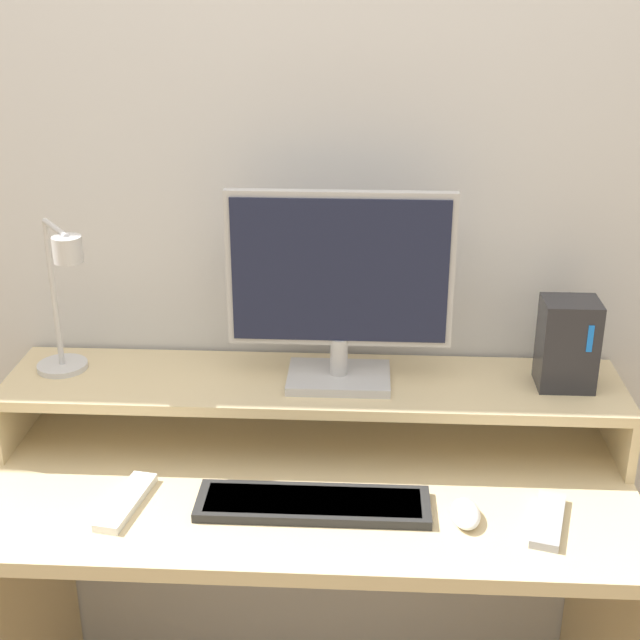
{
  "coord_description": "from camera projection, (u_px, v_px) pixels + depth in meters",
  "views": [
    {
      "loc": [
        0.1,
        -1.22,
        1.7
      ],
      "look_at": [
        0.02,
        0.32,
        1.07
      ],
      "focal_mm": 50.0,
      "sensor_mm": 36.0,
      "label": 1
    }
  ],
  "objects": [
    {
      "name": "wall_back",
      "position": [
        317.0,
        185.0,
        1.86
      ],
      "size": [
        6.0,
        0.05,
        2.5
      ],
      "color": "silver",
      "rests_on": "ground_plane"
    },
    {
      "name": "desk",
      "position": [
        309.0,
        566.0,
        1.84
      ],
      "size": [
        1.28,
        0.57,
        0.73
      ],
      "color": "beige",
      "rests_on": "ground_plane"
    },
    {
      "name": "monitor_shelf",
      "position": [
        313.0,
        389.0,
        1.85
      ],
      "size": [
        1.28,
        0.27,
        0.15
      ],
      "color": "beige",
      "rests_on": "desk"
    },
    {
      "name": "monitor",
      "position": [
        340.0,
        285.0,
        1.76
      ],
      "size": [
        0.45,
        0.15,
        0.4
      ],
      "color": "#BCBCC1",
      "rests_on": "monitor_shelf"
    },
    {
      "name": "desk_lamp",
      "position": [
        63.0,
        301.0,
        1.78
      ],
      "size": [
        0.16,
        0.18,
        0.33
      ],
      "color": "silver",
      "rests_on": "monitor_shelf"
    },
    {
      "name": "router_dock",
      "position": [
        567.0,
        344.0,
        1.79
      ],
      "size": [
        0.11,
        0.1,
        0.19
      ],
      "color": "#28282D",
      "rests_on": "monitor_shelf"
    },
    {
      "name": "keyboard",
      "position": [
        313.0,
        503.0,
        1.67
      ],
      "size": [
        0.44,
        0.12,
        0.02
      ],
      "color": "#282828",
      "rests_on": "desk"
    },
    {
      "name": "mouse",
      "position": [
        465.0,
        514.0,
        1.63
      ],
      "size": [
        0.05,
        0.09,
        0.03
      ],
      "color": "white",
      "rests_on": "desk"
    },
    {
      "name": "remote_control",
      "position": [
        126.0,
        502.0,
        1.68
      ],
      "size": [
        0.08,
        0.19,
        0.02
      ],
      "color": "white",
      "rests_on": "desk"
    },
    {
      "name": "remote_secondary",
      "position": [
        548.0,
        520.0,
        1.62
      ],
      "size": [
        0.09,
        0.18,
        0.02
      ],
      "color": "#99999E",
      "rests_on": "desk"
    }
  ]
}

